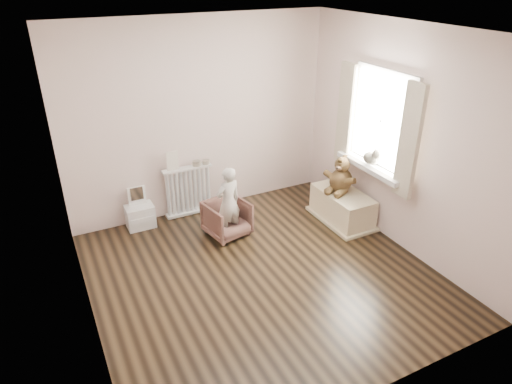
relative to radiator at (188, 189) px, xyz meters
name	(u,v)px	position (x,y,z in m)	size (l,w,h in m)	color
floor	(262,274)	(0.26, -1.68, -0.39)	(3.60, 3.60, 0.01)	black
ceiling	(264,31)	(0.26, -1.68, 2.21)	(3.60, 3.60, 0.01)	white
back_wall	(199,119)	(0.26, 0.12, 0.91)	(3.60, 0.02, 2.60)	silver
front_wall	(386,263)	(0.26, -3.48, 0.91)	(3.60, 0.02, 2.60)	silver
left_wall	(72,207)	(-1.54, -1.68, 0.91)	(0.02, 3.60, 2.60)	silver
right_wall	(401,140)	(2.06, -1.68, 0.91)	(0.02, 3.60, 2.60)	silver
window	(382,121)	(2.02, -1.38, 1.06)	(0.03, 0.90, 1.10)	white
window_sill	(371,167)	(1.93, -1.38, 0.48)	(0.22, 1.10, 0.06)	silver
curtain_left	(409,142)	(1.91, -1.95, 1.00)	(0.06, 0.26, 1.30)	beige
curtain_right	(345,114)	(1.91, -0.81, 1.00)	(0.06, 0.26, 1.30)	beige
radiator	(188,189)	(0.00, 0.00, 0.00)	(0.67, 0.13, 0.71)	silver
paper_doll	(172,161)	(-0.19, 0.00, 0.44)	(0.15, 0.01, 0.26)	beige
tin_a	(197,163)	(0.14, 0.00, 0.35)	(0.11, 0.11, 0.07)	#A59E8C
tin_b	(206,162)	(0.27, 0.00, 0.34)	(0.10, 0.10, 0.05)	#A59E8C
toy_vanity	(139,208)	(-0.69, -0.03, -0.11)	(0.36, 0.26, 0.56)	silver
armchair	(227,219)	(0.25, -0.72, -0.16)	(0.49, 0.51, 0.46)	brown
child	(228,202)	(0.25, -0.77, 0.10)	(0.34, 0.22, 0.93)	beige
toy_bench	(342,207)	(1.78, -1.08, -0.19)	(0.46, 0.88, 0.41)	beige
teddy_bear	(341,174)	(1.76, -1.03, 0.28)	(0.40, 0.31, 0.50)	#3A2815
plush_cat	(371,157)	(1.92, -1.37, 0.61)	(0.17, 0.28, 0.23)	gray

